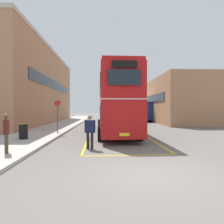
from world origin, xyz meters
TOP-DOWN VIEW (x-y plane):
  - ground_plane at (0.00, 14.40)m, footprint 135.60×135.60m
  - sidewalk_left at (-6.50, 16.80)m, footprint 4.00×57.60m
  - brick_building_left at (-10.72, 21.22)m, footprint 5.36×24.35m
  - depot_building_right at (9.07, 23.30)m, footprint 7.20×16.78m
  - double_decker_bus at (-0.50, 9.40)m, footprint 3.00×10.03m
  - single_deck_bus at (3.89, 26.35)m, footprint 3.38×8.35m
  - pedestrian_boarding at (-2.09, 3.80)m, footprint 0.54×0.35m
  - pedestrian_waiting_near at (-5.43, 2.45)m, footprint 0.39×0.51m
  - litter_bin at (-6.29, 6.35)m, footprint 0.55×0.55m
  - bus_stop_sign at (-4.91, 9.27)m, footprint 0.44×0.09m
  - bay_marking_yellow at (-0.47, 7.52)m, footprint 4.51×12.08m

SIDE VIEW (x-z plane):
  - ground_plane at x=0.00m, z-range 0.00..0.00m
  - bay_marking_yellow at x=-0.47m, z-range 0.00..0.01m
  - sidewalk_left at x=-6.50m, z-range 0.00..0.14m
  - litter_bin at x=-6.29m, z-range 0.14..1.08m
  - pedestrian_boarding at x=-2.09m, z-range 0.13..1.79m
  - pedestrian_waiting_near at x=-5.43m, z-range 0.26..1.89m
  - bus_stop_sign at x=-4.91m, z-range 0.40..2.85m
  - single_deck_bus at x=3.89m, z-range 0.13..3.15m
  - double_decker_bus at x=-0.50m, z-range 0.14..4.89m
  - depot_building_right at x=9.07m, z-range 0.00..6.11m
  - brick_building_left at x=-10.72m, z-range 0.01..9.68m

